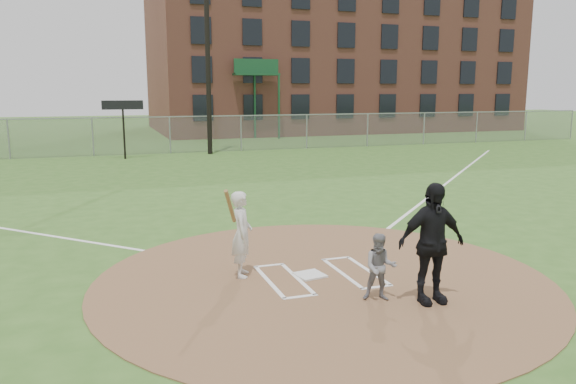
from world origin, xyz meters
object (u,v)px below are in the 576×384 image
object	(u,v)px
home_plate	(310,275)
umpire	(431,243)
catcher	(380,267)
batter_at_plate	(242,234)

from	to	relation	value
home_plate	umpire	xyz separation A→B (m)	(1.38, -1.85, 0.98)
home_plate	catcher	xyz separation A→B (m)	(0.65, -1.51, 0.55)
umpire	batter_at_plate	world-z (taller)	umpire
home_plate	batter_at_plate	distance (m)	1.50
umpire	batter_at_plate	size ratio (longest dim) A/B	1.12
batter_at_plate	umpire	bearing A→B (deg)	-41.28
catcher	umpire	world-z (taller)	umpire
catcher	umpire	bearing A→B (deg)	-2.82
umpire	batter_at_plate	xyz separation A→B (m)	(-2.58, 2.27, -0.18)
catcher	umpire	distance (m)	0.91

